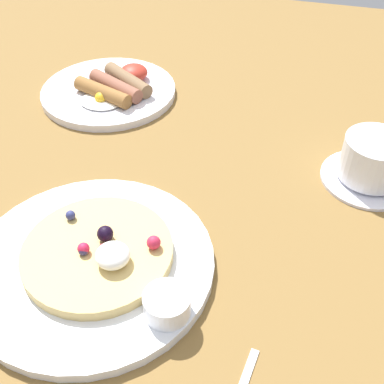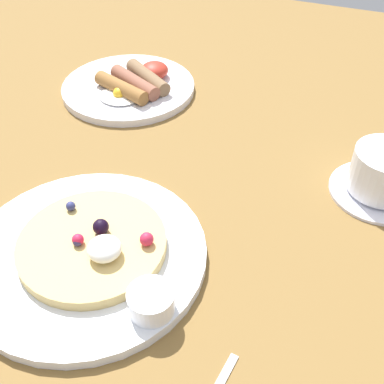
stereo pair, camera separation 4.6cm
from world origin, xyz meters
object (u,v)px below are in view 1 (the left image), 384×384
(syrup_ramekin, at_px, (167,304))
(coffee_cup, at_px, (375,158))
(pancake_plate, at_px, (92,263))
(breakfast_plate, at_px, (109,92))
(coffee_saucer, at_px, (368,177))

(syrup_ramekin, bearing_deg, coffee_cup, 55.18)
(syrup_ramekin, distance_m, coffee_cup, 0.34)
(syrup_ramekin, bearing_deg, pancake_plate, 157.38)
(pancake_plate, height_order, syrup_ramekin, syrup_ramekin)
(pancake_plate, xyz_separation_m, coffee_cup, (0.30, 0.24, 0.03))
(pancake_plate, bearing_deg, syrup_ramekin, -22.62)
(breakfast_plate, bearing_deg, pancake_plate, -69.90)
(pancake_plate, height_order, breakfast_plate, same)
(syrup_ramekin, distance_m, breakfast_plate, 0.46)
(syrup_ramekin, bearing_deg, coffee_saucer, 55.42)
(breakfast_plate, height_order, coffee_cup, coffee_cup)
(syrup_ramekin, relative_size, coffee_saucer, 0.38)
(syrup_ramekin, bearing_deg, breakfast_plate, 120.33)
(syrup_ramekin, xyz_separation_m, coffee_cup, (0.20, 0.28, 0.01))
(breakfast_plate, bearing_deg, coffee_saucer, -14.99)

